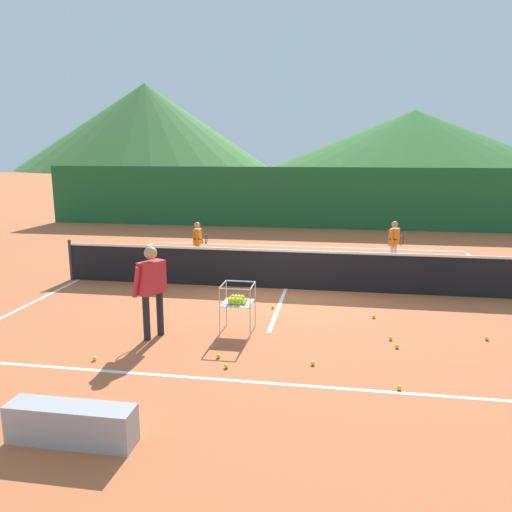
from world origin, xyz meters
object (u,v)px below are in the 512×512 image
at_px(tennis_ball_0, 397,346).
at_px(courtside_bench, 71,424).
at_px(ball_cart, 237,300).
at_px(tennis_ball_6, 218,356).
at_px(tennis_ball_10, 391,338).
at_px(student_0, 198,240).
at_px(tennis_net, 286,269).
at_px(instructor, 152,283).
at_px(tennis_ball_8, 226,366).
at_px(tennis_ball_3, 487,338).
at_px(tennis_ball_2, 141,288).
at_px(tennis_ball_1, 313,363).
at_px(tennis_ball_9, 273,307).
at_px(tennis_ball_4, 95,359).
at_px(tennis_ball_5, 399,388).
at_px(student_1, 394,240).
at_px(tennis_ball_7, 374,316).

distance_m(tennis_ball_0, courtside_bench, 5.33).
bearing_deg(courtside_bench, ball_cart, 73.34).
distance_m(tennis_ball_6, tennis_ball_10, 3.11).
distance_m(student_0, tennis_ball_10, 7.18).
distance_m(tennis_net, instructor, 4.16).
xyz_separation_m(student_0, tennis_ball_8, (2.35, -6.74, -0.74)).
height_order(student_0, tennis_ball_10, student_0).
bearing_deg(tennis_ball_6, instructor, 152.25).
relative_size(tennis_ball_6, courtside_bench, 0.05).
bearing_deg(tennis_ball_0, student_0, 132.62).
bearing_deg(tennis_ball_0, tennis_ball_3, 21.49).
height_order(tennis_ball_2, tennis_ball_10, same).
bearing_deg(tennis_ball_1, courtside_bench, -135.58).
bearing_deg(tennis_ball_3, tennis_ball_9, 163.30).
distance_m(tennis_ball_0, tennis_ball_8, 2.98).
bearing_deg(courtside_bench, tennis_ball_4, 110.98).
bearing_deg(tennis_ball_0, tennis_ball_9, 142.31).
distance_m(tennis_ball_1, courtside_bench, 3.69).
bearing_deg(tennis_ball_1, tennis_ball_4, -173.52).
bearing_deg(tennis_ball_3, tennis_ball_10, -170.99).
relative_size(student_0, tennis_ball_5, 19.00).
bearing_deg(instructor, tennis_ball_1, -14.58).
bearing_deg(tennis_ball_1, tennis_net, 101.46).
xyz_separation_m(ball_cart, tennis_ball_1, (1.47, -1.30, -0.56)).
height_order(ball_cart, tennis_ball_8, ball_cart).
relative_size(student_0, tennis_ball_6, 19.00).
relative_size(tennis_ball_2, tennis_ball_4, 1.00).
bearing_deg(tennis_ball_5, tennis_ball_9, 123.33).
bearing_deg(tennis_ball_3, tennis_ball_0, -158.51).
xyz_separation_m(instructor, tennis_ball_6, (1.37, -0.72, -0.97)).
bearing_deg(tennis_ball_0, tennis_ball_10, 100.66).
xyz_separation_m(tennis_ball_1, tennis_ball_6, (-1.53, 0.03, 0.00)).
height_order(tennis_ball_0, tennis_ball_2, same).
height_order(tennis_ball_5, tennis_ball_6, same).
xyz_separation_m(tennis_ball_3, tennis_ball_9, (-3.99, 1.20, 0.00)).
distance_m(tennis_net, courtside_bench, 7.15).
bearing_deg(tennis_ball_9, tennis_ball_8, -96.01).
xyz_separation_m(tennis_ball_1, tennis_ball_9, (-0.99, 2.76, 0.00)).
bearing_deg(student_1, tennis_ball_0, -95.04).
xyz_separation_m(student_0, tennis_ball_10, (4.98, -5.12, -0.74)).
relative_size(student_1, ball_cart, 1.50).
relative_size(student_1, tennis_ball_10, 19.86).
bearing_deg(tennis_ball_5, tennis_ball_0, 84.96).
xyz_separation_m(tennis_ball_3, tennis_ball_8, (-4.32, -1.89, 0.00)).
bearing_deg(tennis_net, tennis_ball_7, -43.66).
relative_size(ball_cart, tennis_ball_7, 13.22).
bearing_deg(tennis_ball_5, tennis_ball_2, 142.00).
xyz_separation_m(ball_cart, tennis_ball_8, (0.15, -1.63, -0.56)).
bearing_deg(tennis_ball_1, tennis_ball_6, 178.74).
bearing_deg(courtside_bench, tennis_ball_9, 72.98).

